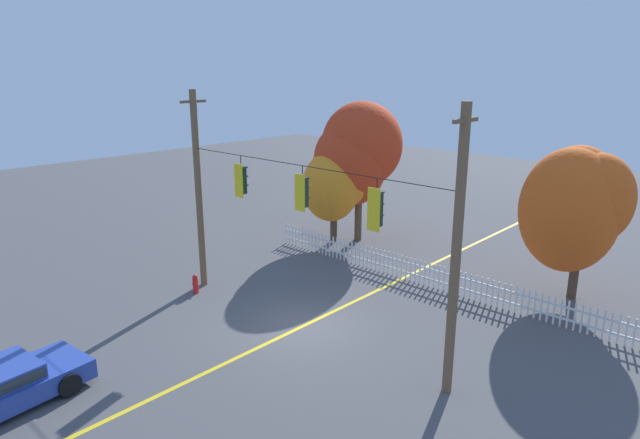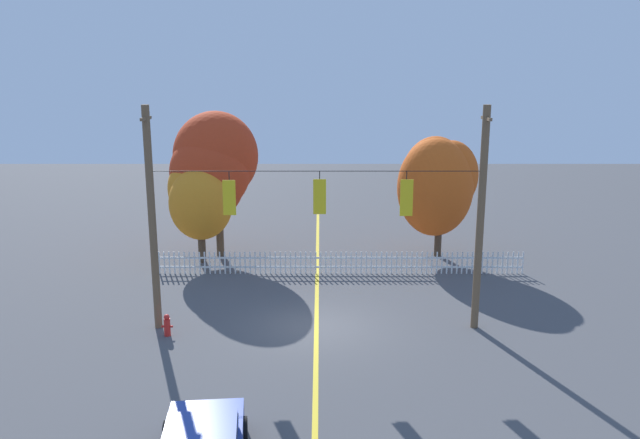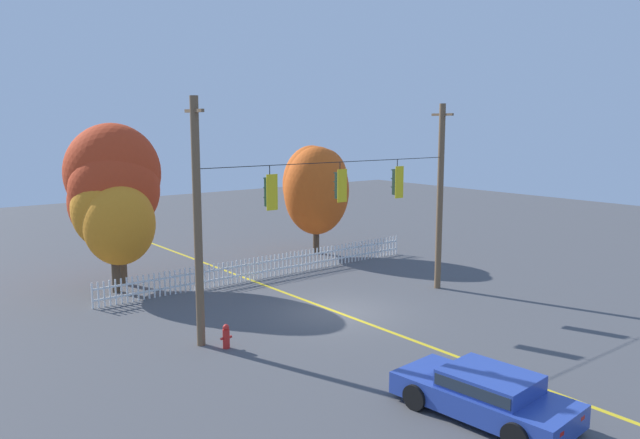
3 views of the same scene
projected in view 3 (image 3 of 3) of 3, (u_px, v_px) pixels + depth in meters
ground at (337, 312)px, 22.91m from camera, size 80.00×80.00×0.00m
lane_centerline_stripe at (337, 312)px, 22.91m from camera, size 0.16×36.00×0.01m
signal_support_span at (337, 207)px, 22.31m from camera, size 11.46×1.10×7.79m
traffic_signal_westbound_side at (270, 192)px, 20.40m from camera, size 0.43×0.38×1.48m
traffic_signal_southbound_primary at (340, 185)px, 22.25m from camera, size 0.43×0.38×1.45m
traffic_signal_northbound_primary at (397, 182)px, 24.04m from camera, size 0.43×0.38×1.51m
white_picket_fence at (271, 266)px, 28.19m from camera, size 16.27×0.06×1.02m
autumn_maple_near_fence at (115, 216)px, 25.29m from camera, size 3.23×3.55×5.20m
autumn_maple_mid at (113, 186)px, 26.18m from camera, size 4.12×4.34×7.01m
autumn_oak_far_east at (316, 186)px, 32.54m from camera, size 3.86×3.49×5.86m
parked_car at (486, 393)px, 14.61m from camera, size 2.32×4.48×1.15m
fire_hydrant at (226, 336)px, 19.16m from camera, size 0.38×0.22×0.78m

